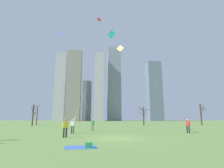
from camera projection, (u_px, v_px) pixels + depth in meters
name	position (u px, v px, depth m)	size (l,w,h in m)	color
ground_plane	(118.00, 138.00, 15.25)	(400.00, 400.00, 0.00)	#5B7A3D
kite_flyer_midfield_center_blue	(88.00, 112.00, 25.03)	(6.65, 4.46, 16.39)	#726656
kite_flyer_far_back_teal	(78.00, 112.00, 20.39)	(5.07, 1.34, 12.20)	#33384C
kite_flyer_midfield_right_yellow	(176.00, 112.00, 21.66)	(8.24, 3.35, 11.96)	black
bystander_far_off_by_trees	(65.00, 127.00, 16.00)	(0.50, 0.28, 1.62)	black
distant_kite_high_overhead_red	(102.00, 31.00, 35.48)	(5.22, 2.00, 21.63)	red
picnic_spot	(85.00, 146.00, 10.26)	(1.91, 1.54, 0.31)	#3359B2
bare_tree_right_of_center	(201.00, 114.00, 48.44)	(1.61, 1.16, 5.69)	#423326
bare_tree_center	(37.00, 115.00, 48.96)	(1.24, 3.14, 5.01)	brown
bare_tree_far_right_edge	(143.00, 115.00, 47.31)	(3.08, 2.22, 4.88)	#4C3828
bare_tree_left_of_center	(33.00, 114.00, 43.83)	(2.18, 3.46, 5.15)	#4C3828
skyline_short_annex	(61.00, 87.00, 158.65)	(9.41, 11.52, 59.71)	#B2B2B7
skyline_squat_block	(99.00, 86.00, 150.12)	(7.52, 8.83, 57.15)	#B2B2B7
skyline_tall_tower	(87.00, 101.00, 158.41)	(7.52, 10.45, 34.67)	gray
skyline_mid_tower_left	(154.00, 91.00, 152.68)	(11.56, 11.81, 49.92)	slate
skyline_wide_slab	(114.00, 84.00, 162.81)	(11.76, 10.89, 66.16)	gray
skyline_mid_tower_right	(74.00, 85.00, 146.33)	(11.47, 7.66, 57.86)	gray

